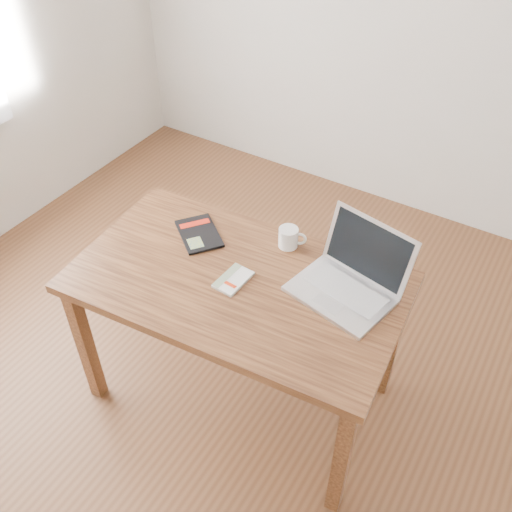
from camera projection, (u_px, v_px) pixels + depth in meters
The scene contains 6 objects.
room at pixel (205, 167), 1.77m from camera, with size 4.04×4.04×2.70m.
desk at pixel (238, 295), 2.33m from camera, with size 1.37×0.86×0.75m.
white_guidebook at pixel (233, 280), 2.26m from camera, with size 0.11×0.17×0.01m.
black_guidebook at pixel (199, 234), 2.47m from camera, with size 0.28×0.27×0.01m.
laptop at pixel (350, 279), 2.19m from camera, with size 0.44×0.40×0.26m.
coffee_mug at pixel (289, 237), 2.39m from camera, with size 0.12×0.08×0.09m.
Camera 1 is at (0.85, -1.20, 2.33)m, focal length 40.00 mm.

